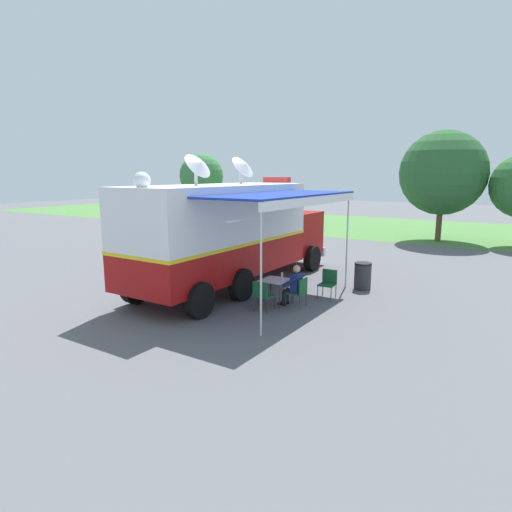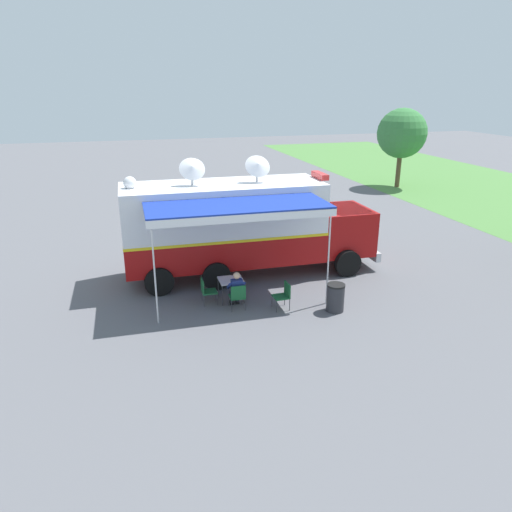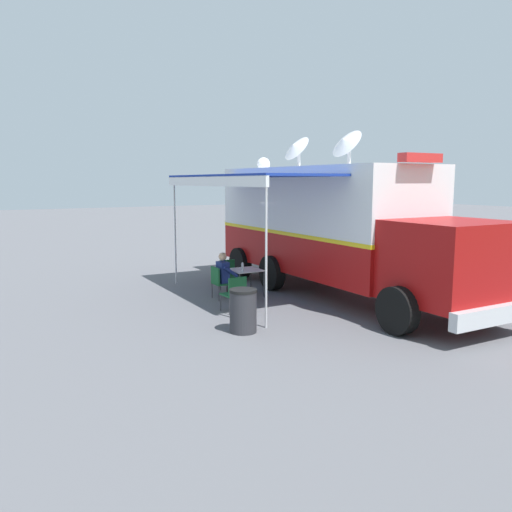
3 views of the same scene
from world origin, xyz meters
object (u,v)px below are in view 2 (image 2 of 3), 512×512
object	(u,v)px
folding_table	(231,281)
water_bottle	(236,278)
command_truck	(244,224)
folding_chair_spare_by_truck	(284,294)
car_behind_truck	(267,212)
seated_responder	(236,289)
trash_bin	(335,298)
folding_chair_at_table	(238,295)
folding_chair_beside_table	(206,289)

from	to	relation	value
folding_table	water_bottle	distance (m)	0.27
command_truck	folding_chair_spare_by_truck	distance (m)	3.64
command_truck	car_behind_truck	distance (m)	6.21
command_truck	car_behind_truck	world-z (taller)	command_truck
water_bottle	car_behind_truck	xyz separation A→B (m)	(-7.91, 3.51, 0.05)
folding_chair_spare_by_truck	seated_responder	world-z (taller)	seated_responder
command_truck	folding_table	xyz separation A→B (m)	(2.22, -1.02, -1.27)
seated_responder	trash_bin	world-z (taller)	seated_responder
command_truck	trash_bin	distance (m)	4.64
folding_chair_at_table	car_behind_truck	distance (m)	9.29
folding_table	water_bottle	world-z (taller)	water_bottle
car_behind_truck	trash_bin	bearing A→B (deg)	-3.93
folding_chair_at_table	car_behind_truck	size ratio (longest dim) A/B	0.20
water_bottle	folding_chair_spare_by_truck	bearing A→B (deg)	55.07
folding_table	folding_chair_at_table	size ratio (longest dim) A/B	0.93
folding_table	folding_chair_spare_by_truck	size ratio (longest dim) A/B	0.93
folding_chair_beside_table	folding_chair_spare_by_truck	bearing A→B (deg)	66.19
water_bottle	folding_chair_at_table	bearing A→B (deg)	-9.76
folding_chair_spare_by_truck	car_behind_truck	world-z (taller)	car_behind_truck
command_truck	folding_chair_at_table	bearing A→B (deg)	-18.27
folding_chair_beside_table	water_bottle	bearing A→B (deg)	84.75
folding_table	seated_responder	size ratio (longest dim) A/B	0.65
water_bottle	seated_responder	xyz separation A→B (m)	(0.45, -0.11, -0.18)
folding_table	folding_chair_spare_by_truck	world-z (taller)	folding_chair_spare_by_truck
folding_table	trash_bin	world-z (taller)	trash_bin
command_truck	folding_chair_beside_table	xyz separation A→B (m)	(2.29, -1.87, -1.43)
command_truck	folding_table	bearing A→B (deg)	-24.71
car_behind_truck	water_bottle	bearing A→B (deg)	-23.90
folding_chair_beside_table	folding_chair_spare_by_truck	size ratio (longest dim) A/B	1.00
car_behind_truck	seated_responder	bearing A→B (deg)	-23.37
command_truck	folding_chair_spare_by_truck	size ratio (longest dim) A/B	10.95
folding_chair_beside_table	folding_chair_at_table	bearing A→B (deg)	50.22
folding_chair_at_table	trash_bin	bearing A→B (deg)	72.98
seated_responder	car_behind_truck	xyz separation A→B (m)	(-8.36, 3.61, 0.23)
water_bottle	seated_responder	size ratio (longest dim) A/B	0.18
folding_chair_beside_table	folding_table	bearing A→B (deg)	94.82
folding_chair_spare_by_truck	command_truck	bearing A→B (deg)	-172.29
folding_chair_spare_by_truck	trash_bin	distance (m)	1.64
folding_table	folding_chair_at_table	distance (m)	0.82
folding_chair_spare_by_truck	car_behind_truck	distance (m)	9.12
folding_chair_beside_table	seated_responder	size ratio (longest dim) A/B	0.70
folding_chair_at_table	trash_bin	distance (m)	3.10
folding_chair_beside_table	trash_bin	xyz separation A→B (m)	(1.64, 3.84, -0.06)
command_truck	trash_bin	size ratio (longest dim) A/B	10.47
folding_chair_beside_table	car_behind_truck	bearing A→B (deg)	150.14
trash_bin	car_behind_truck	world-z (taller)	car_behind_truck
folding_table	trash_bin	distance (m)	3.45
folding_chair_beside_table	seated_responder	distance (m)	1.04
command_truck	folding_chair_spare_by_truck	xyz separation A→B (m)	(3.32, 0.45, -1.43)
folding_table	folding_chair_beside_table	world-z (taller)	folding_chair_beside_table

